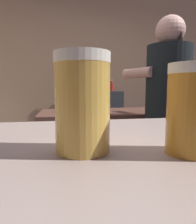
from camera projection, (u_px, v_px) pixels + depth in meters
The scene contains 13 objects.
wall_back at pixel (90, 75), 3.56m from camera, with size 5.20×0.10×2.70m, color #957559.
prep_counter at pixel (145, 154), 2.14m from camera, with size 2.10×0.60×0.92m, color brown.
back_shelf at pixel (94, 124), 3.39m from camera, with size 0.89×0.36×1.08m, color #34393E.
bartender at pixel (168, 109), 1.62m from camera, with size 0.50×0.56×1.69m.
knife_block at pixel (186, 99), 2.25m from camera, with size 0.10×0.08×0.29m.
mixing_bowl at pixel (80, 109), 1.96m from camera, with size 0.20×0.20×0.06m, color silver.
chefs_knife at pixel (173, 110), 2.07m from camera, with size 0.24×0.03×0.01m, color silver.
pint_glass_near at pixel (83, 103), 0.31m from camera, with size 0.08×0.08×0.15m.
pint_glass_far at pixel (192, 109), 0.30m from camera, with size 0.07×0.07×0.13m.
bottle_olive_oil at pixel (98, 85), 3.34m from camera, with size 0.07×0.07×0.24m.
bottle_vinegar at pixel (111, 87), 3.44m from camera, with size 0.07×0.07×0.18m.
bottle_hot_sauce at pixel (75, 84), 3.20m from camera, with size 0.06×0.06×0.27m.
bottle_soy at pixel (70, 85), 3.34m from camera, with size 0.07×0.07×0.26m.
Camera 1 is at (-0.48, -1.38, 1.16)m, focal length 32.98 mm.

